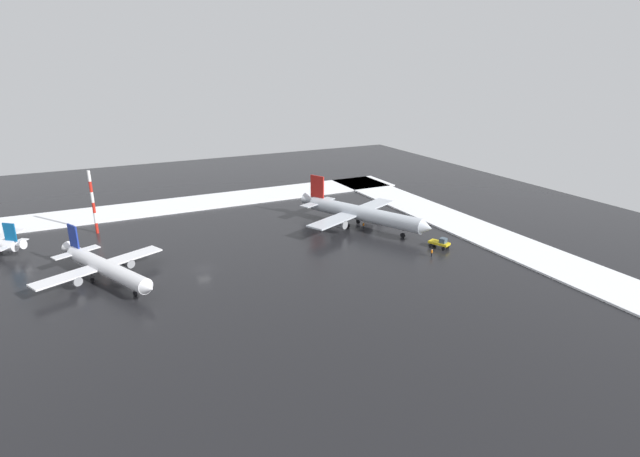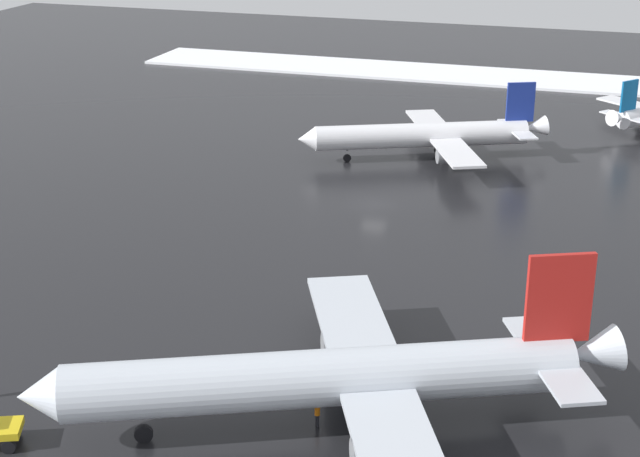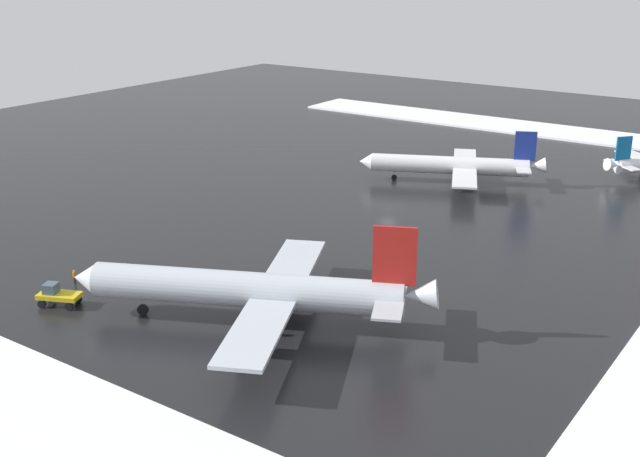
# 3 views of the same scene
# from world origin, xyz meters

# --- Properties ---
(ground_plane) EXTENTS (240.00, 240.00, 0.00)m
(ground_plane) POSITION_xyz_m (0.00, 0.00, 0.00)
(ground_plane) COLOR black
(snow_bank_right) EXTENTS (14.00, 116.00, 0.41)m
(snow_bank_right) POSITION_xyz_m (67.00, 0.00, 0.21)
(snow_bank_right) COLOR white
(snow_bank_right) RESTS_ON ground_plane
(airplane_parked_starboard) EXTENTS (30.96, 36.44, 11.51)m
(airplane_parked_starboard) POSITION_xyz_m (-42.61, -8.74, 3.80)
(airplane_parked_starboard) COLOR silver
(airplane_parked_starboard) RESTS_ON ground_plane
(airplane_parked_portside) EXTENTS (24.69, 29.06, 9.17)m
(airplane_parked_portside) POSITION_xyz_m (18.28, -1.80, 3.03)
(airplane_parked_portside) COLOR white
(airplane_parked_portside) RESTS_ON ground_plane
(ground_crew_by_nose_gear) EXTENTS (0.36, 0.36, 1.71)m
(ground_crew_by_nose_gear) POSITION_xyz_m (-42.74, -7.47, 0.97)
(ground_crew_by_nose_gear) COLOR black
(ground_crew_by_nose_gear) RESTS_ON ground_plane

